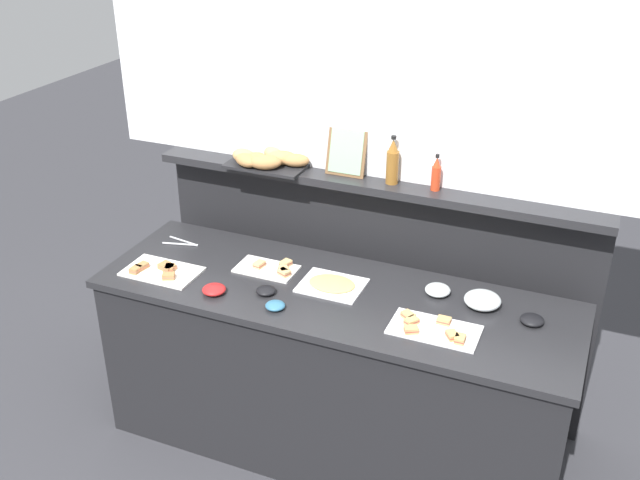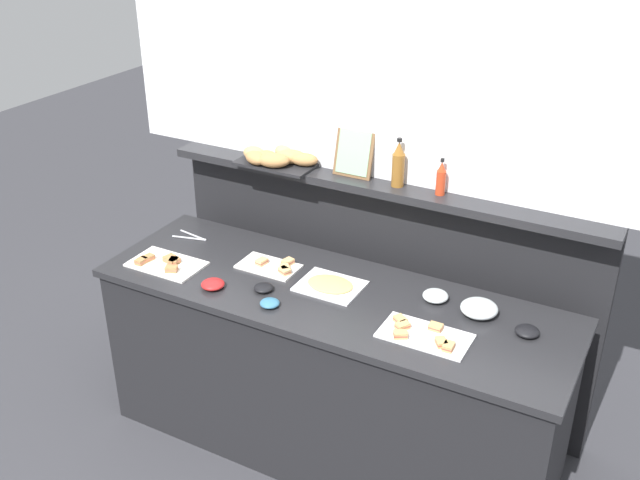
{
  "view_description": "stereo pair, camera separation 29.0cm",
  "coord_description": "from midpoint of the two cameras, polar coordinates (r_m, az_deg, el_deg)",
  "views": [
    {
      "loc": [
        1.05,
        -2.66,
        2.62
      ],
      "look_at": [
        -0.11,
        0.1,
        1.09
      ],
      "focal_mm": 41.6,
      "sensor_mm": 36.0,
      "label": 1
    },
    {
      "loc": [
        1.32,
        -2.54,
        2.62
      ],
      "look_at": [
        -0.11,
        0.1,
        1.09
      ],
      "focal_mm": 41.6,
      "sensor_mm": 36.0,
      "label": 2
    }
  ],
  "objects": [
    {
      "name": "serving_tongs",
      "position": [
        3.85,
        -12.65,
        -0.25
      ],
      "size": [
        0.19,
        0.08,
        0.01
      ],
      "color": "#B7BABF",
      "rests_on": "buffet_counter"
    },
    {
      "name": "hot_sauce_bottle",
      "position": [
        3.45,
        6.55,
        4.98
      ],
      "size": [
        0.04,
        0.04,
        0.18
      ],
      "color": "red",
      "rests_on": "back_ledge_unit"
    },
    {
      "name": "condiment_bowl_teal",
      "position": [
        3.24,
        -6.04,
        -5.1
      ],
      "size": [
        0.09,
        0.09,
        0.03
      ],
      "primitive_type": "ellipsoid",
      "color": "teal",
      "rests_on": "buffet_counter"
    },
    {
      "name": "vinegar_bottle_amber",
      "position": [
        3.5,
        3.24,
        5.94
      ],
      "size": [
        0.06,
        0.06,
        0.24
      ],
      "color": "#8E5B23",
      "rests_on": "back_ledge_unit"
    },
    {
      "name": "back_ledge_unit",
      "position": [
        3.88,
        1.86,
        -3.27
      ],
      "size": [
        2.26,
        0.22,
        1.26
      ],
      "color": "black",
      "rests_on": "ground_plane"
    },
    {
      "name": "sandwich_platter_front",
      "position": [
        3.53,
        -6.2,
        -2.24
      ],
      "size": [
        0.29,
        0.17,
        0.04
      ],
      "color": "white",
      "rests_on": "buffet_counter"
    },
    {
      "name": "framed_picture",
      "position": [
        3.59,
        -0.27,
        6.78
      ],
      "size": [
        0.2,
        0.07,
        0.24
      ],
      "color": "brown",
      "rests_on": "back_ledge_unit"
    },
    {
      "name": "cold_cuts_platter",
      "position": [
        3.39,
        -1.53,
        -3.51
      ],
      "size": [
        0.29,
        0.23,
        0.02
      ],
      "color": "white",
      "rests_on": "buffet_counter"
    },
    {
      "name": "glass_bowl_medium",
      "position": [
        3.28,
        9.93,
        -4.68
      ],
      "size": [
        0.16,
        0.16,
        0.06
      ],
      "color": "silver",
      "rests_on": "buffet_counter"
    },
    {
      "name": "condiment_bowl_dark",
      "position": [
        3.39,
        -10.61,
        -3.82
      ],
      "size": [
        0.11,
        0.11,
        0.04
      ],
      "primitive_type": "ellipsoid",
      "color": "red",
      "rests_on": "buffet_counter"
    },
    {
      "name": "condiment_bowl_cream",
      "position": [
        3.21,
        13.53,
        -6.06
      ],
      "size": [
        0.1,
        0.1,
        0.04
      ],
      "primitive_type": "ellipsoid",
      "color": "black",
      "rests_on": "buffet_counter"
    },
    {
      "name": "bread_basket",
      "position": [
        3.73,
        -6.39,
        6.14
      ],
      "size": [
        0.42,
        0.31,
        0.08
      ],
      "color": "black",
      "rests_on": "back_ledge_unit"
    },
    {
      "name": "glass_bowl_large",
      "position": [
        3.34,
        6.59,
        -3.93
      ],
      "size": [
        0.11,
        0.11,
        0.05
      ],
      "color": "silver",
      "rests_on": "buffet_counter"
    },
    {
      "name": "condiment_bowl_red",
      "position": [
        3.35,
        -6.67,
        -3.94
      ],
      "size": [
        0.09,
        0.09,
        0.03
      ],
      "primitive_type": "ellipsoid",
      "color": "black",
      "rests_on": "buffet_counter"
    },
    {
      "name": "buffet_counter",
      "position": [
        3.59,
        -1.31,
        -10.19
      ],
      "size": [
        2.2,
        0.71,
        0.89
      ],
      "color": "black",
      "rests_on": "ground_plane"
    },
    {
      "name": "upper_wall_panel",
      "position": [
        3.44,
        2.33,
        15.46
      ],
      "size": [
        2.86,
        0.08,
        1.34
      ],
      "primitive_type": "cube",
      "color": "white",
      "rests_on": "back_ledge_unit"
    },
    {
      "name": "sandwich_platter_rear",
      "position": [
        3.1,
        6.05,
        -6.88
      ],
      "size": [
        0.37,
        0.2,
        0.04
      ],
      "color": "white",
      "rests_on": "buffet_counter"
    },
    {
      "name": "ground_plane",
      "position": [
        4.31,
        2.06,
        -10.45
      ],
      "size": [
        12.0,
        12.0,
        0.0
      ],
      "primitive_type": "plane",
      "color": "#38383D"
    },
    {
      "name": "sandwich_platter_side",
      "position": [
        3.61,
        -14.42,
        -2.35
      ],
      "size": [
        0.35,
        0.22,
        0.04
      ],
      "color": "white",
      "rests_on": "buffet_counter"
    }
  ]
}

